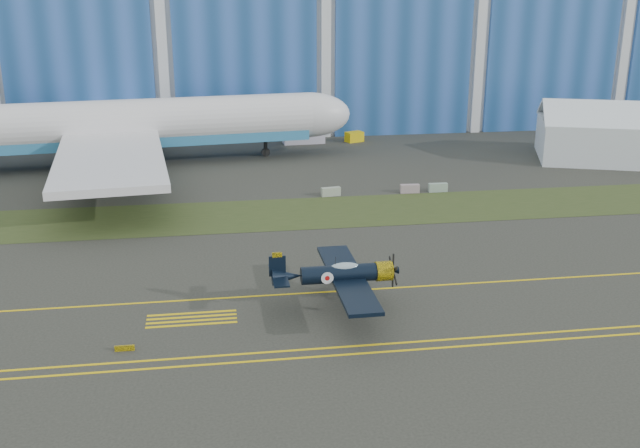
{
  "coord_description": "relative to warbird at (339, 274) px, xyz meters",
  "views": [
    {
      "loc": [
        -16.16,
        -54.32,
        21.93
      ],
      "look_at": [
        -7.94,
        1.14,
        3.16
      ],
      "focal_mm": 42.0,
      "sensor_mm": 36.0,
      "label": 1
    }
  ],
  "objects": [
    {
      "name": "edge_line_near",
      "position": [
        7.94,
        -6.64,
        -2.55
      ],
      "size": [
        80.0,
        0.2,
        0.02
      ],
      "primitive_type": "cube",
      "color": "yellow",
      "rests_on": "ground"
    },
    {
      "name": "tug",
      "position": [
        11.31,
        53.08,
        -1.88
      ],
      "size": [
        2.71,
        2.24,
        1.36
      ],
      "primitive_type": "cube",
      "rotation": [
        0.0,
        0.0,
        0.39
      ],
      "color": "yellow",
      "rests_on": "ground"
    },
    {
      "name": "ground",
      "position": [
        7.94,
        7.86,
        -2.56
      ],
      "size": [
        260.0,
        260.0,
        0.0
      ],
      "primitive_type": "plane",
      "color": "#36362F",
      "rests_on": "ground"
    },
    {
      "name": "barrier_c",
      "position": [
        15.36,
        27.25,
        -2.11
      ],
      "size": [
        2.01,
        0.62,
        0.9
      ],
      "primitive_type": "cube",
      "rotation": [
        0.0,
        0.0,
        -0.01
      ],
      "color": "#899F8E",
      "rests_on": "ground"
    },
    {
      "name": "hangar",
      "position": [
        7.94,
        79.64,
        12.4
      ],
      "size": [
        220.0,
        45.7,
        30.0
      ],
      "color": "silver",
      "rests_on": "ground"
    },
    {
      "name": "warbird",
      "position": [
        0.0,
        0.0,
        0.0
      ],
      "size": [
        10.16,
        12.19,
        3.57
      ],
      "rotation": [
        0.0,
        0.0,
        0.02
      ],
      "color": "black",
      "rests_on": "ground"
    },
    {
      "name": "shipping_container",
      "position": [
        4.29,
        53.24,
        -1.36
      ],
      "size": [
        5.68,
        2.52,
        2.41
      ],
      "primitive_type": "cube",
      "rotation": [
        0.0,
        0.0,
        0.05
      ],
      "color": "silver",
      "rests_on": "ground"
    },
    {
      "name": "taxiway_centreline",
      "position": [
        7.94,
        2.86,
        -2.55
      ],
      "size": [
        200.0,
        0.2,
        0.02
      ],
      "primitive_type": "cube",
      "color": "yellow",
      "rests_on": "ground"
    },
    {
      "name": "tent",
      "position": [
        40.11,
        38.42,
        1.14
      ],
      "size": [
        18.84,
        16.2,
        7.39
      ],
      "rotation": [
        0.0,
        0.0,
        -0.33
      ],
      "color": "white",
      "rests_on": "ground"
    },
    {
      "name": "edge_line_far",
      "position": [
        7.94,
        -5.64,
        -2.55
      ],
      "size": [
        80.0,
        0.2,
        0.02
      ],
      "primitive_type": "cube",
      "color": "yellow",
      "rests_on": "ground"
    },
    {
      "name": "hold_short_ladder",
      "position": [
        -10.06,
        -0.24,
        -2.55
      ],
      "size": [
        6.0,
        2.4,
        0.02
      ],
      "primitive_type": null,
      "color": "yellow",
      "rests_on": "ground"
    },
    {
      "name": "grass_median",
      "position": [
        7.94,
        21.86,
        -2.54
      ],
      "size": [
        260.0,
        10.0,
        0.02
      ],
      "primitive_type": "cube",
      "color": "#475128",
      "rests_on": "ground"
    },
    {
      "name": "jetliner",
      "position": [
        -19.0,
        44.4,
        8.57
      ],
      "size": [
        69.05,
        60.41,
        22.26
      ],
      "rotation": [
        0.0,
        0.0,
        0.1
      ],
      "color": "white",
      "rests_on": "ground"
    },
    {
      "name": "guard_board_left",
      "position": [
        -14.06,
        -4.14,
        -2.39
      ],
      "size": [
        1.2,
        0.15,
        0.35
      ],
      "primitive_type": "cube",
      "color": "yellow",
      "rests_on": "ground"
    },
    {
      "name": "barrier_b",
      "position": [
        12.29,
        27.26,
        -2.11
      ],
      "size": [
        2.04,
        0.73,
        0.9
      ],
      "primitive_type": "cube",
      "rotation": [
        0.0,
        0.0,
        -0.07
      ],
      "color": "#9E8A8F",
      "rests_on": "ground"
    },
    {
      "name": "barrier_a",
      "position": [
        3.86,
        27.32,
        -2.11
      ],
      "size": [
        2.06,
        0.87,
        0.9
      ],
      "primitive_type": "cube",
      "rotation": [
        0.0,
        0.0,
        0.14
      ],
      "color": "#959E8C",
      "rests_on": "ground"
    }
  ]
}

